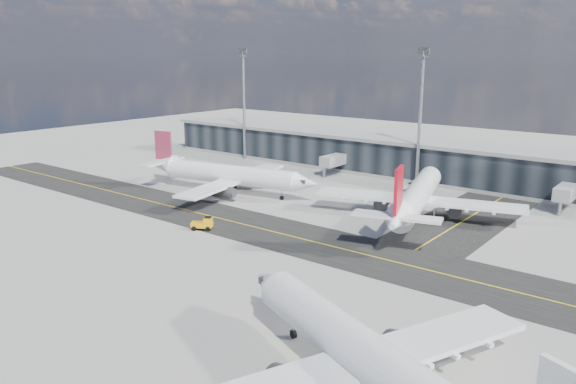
# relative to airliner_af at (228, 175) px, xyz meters

# --- Properties ---
(ground) EXTENTS (300.00, 300.00, 0.00)m
(ground) POSITION_rel_airliner_af_xyz_m (27.24, -17.95, -3.86)
(ground) COLOR gray
(ground) RESTS_ON ground
(taxiway_lanes) EXTENTS (180.00, 63.00, 0.03)m
(taxiway_lanes) POSITION_rel_airliner_af_xyz_m (31.15, -7.21, -3.85)
(taxiway_lanes) COLOR black
(taxiway_lanes) RESTS_ON ground
(terminal_concourse) EXTENTS (152.00, 19.80, 8.80)m
(terminal_concourse) POSITION_rel_airliner_af_xyz_m (27.28, 36.98, 0.23)
(terminal_concourse) COLOR black
(terminal_concourse) RESTS_ON ground
(floodlight_masts) EXTENTS (102.50, 0.70, 28.90)m
(floodlight_masts) POSITION_rel_airliner_af_xyz_m (27.24, 30.05, 11.74)
(floodlight_masts) COLOR gray
(floodlight_masts) RESTS_ON ground
(airliner_af) EXTENTS (39.33, 33.73, 11.69)m
(airliner_af) POSITION_rel_airliner_af_xyz_m (0.00, 0.00, 0.00)
(airliner_af) COLOR white
(airliner_af) RESTS_ON ground
(airliner_redtail) EXTENTS (35.57, 41.30, 12.44)m
(airliner_redtail) POSITION_rel_airliner_af_xyz_m (38.47, 6.15, 0.25)
(airliner_redtail) COLOR white
(airliner_redtail) RESTS_ON ground
(airliner_near) EXTENTS (38.89, 33.63, 12.02)m
(airliner_near) POSITION_rel_airliner_af_xyz_m (58.80, -44.18, 0.11)
(airliner_near) COLOR silver
(airliner_near) RESTS_ON ground
(baggage_tug) EXTENTS (3.76, 3.20, 2.15)m
(baggage_tug) POSITION_rel_airliner_af_xyz_m (14.03, -20.08, -2.79)
(baggage_tug) COLOR #FFA80D
(baggage_tug) RESTS_ON ground
(service_van) EXTENTS (2.89, 6.22, 1.72)m
(service_van) POSITION_rel_airliner_af_xyz_m (28.27, 26.05, -3.00)
(service_van) COLOR white
(service_van) RESTS_ON ground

